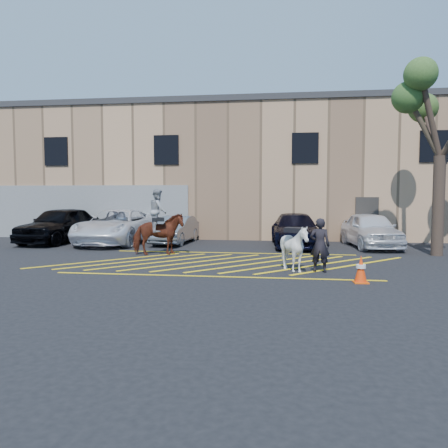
# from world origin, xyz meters

# --- Properties ---
(ground) EXTENTS (90.00, 90.00, 0.00)m
(ground) POSITION_xyz_m (0.00, 0.00, 0.00)
(ground) COLOR black
(ground) RESTS_ON ground
(car_black_suv) EXTENTS (2.65, 5.29, 1.73)m
(car_black_suv) POSITION_xyz_m (-8.74, 4.84, 0.87)
(car_black_suv) COLOR black
(car_black_suv) RESTS_ON ground
(car_white_pickup) EXTENTS (2.76, 5.86, 1.62)m
(car_white_pickup) POSITION_xyz_m (-5.87, 4.84, 0.81)
(car_white_pickup) COLOR white
(car_white_pickup) RESTS_ON ground
(car_silver_sedan) EXTENTS (1.62, 4.01, 1.29)m
(car_silver_sedan) POSITION_xyz_m (-3.12, 5.19, 0.65)
(car_silver_sedan) COLOR gray
(car_silver_sedan) RESTS_ON ground
(car_blue_suv) EXTENTS (2.35, 5.13, 1.45)m
(car_blue_suv) POSITION_xyz_m (2.51, 4.91, 0.73)
(car_blue_suv) COLOR black
(car_blue_suv) RESTS_ON ground
(car_white_suv) EXTENTS (2.30, 4.72, 1.55)m
(car_white_suv) POSITION_xyz_m (5.79, 4.89, 0.78)
(car_white_suv) COLOR white
(car_white_suv) RESTS_ON ground
(handler) EXTENTS (0.66, 0.49, 1.64)m
(handler) POSITION_xyz_m (3.04, -1.65, 0.82)
(handler) COLOR black
(handler) RESTS_ON ground
(warehouse) EXTENTS (32.42, 10.20, 7.30)m
(warehouse) POSITION_xyz_m (-0.01, 11.99, 3.65)
(warehouse) COLOR tan
(warehouse) RESTS_ON ground
(hatching_zone) EXTENTS (12.60, 5.12, 0.01)m
(hatching_zone) POSITION_xyz_m (-0.00, -0.30, 0.01)
(hatching_zone) COLOR yellow
(hatching_zone) RESTS_ON ground
(mounted_bay) EXTENTS (2.10, 1.40, 2.54)m
(mounted_bay) POSITION_xyz_m (-2.82, 1.28, 1.03)
(mounted_bay) COLOR brown
(mounted_bay) RESTS_ON ground
(saddled_white) EXTENTS (1.48, 1.58, 1.43)m
(saddled_white) POSITION_xyz_m (2.29, -1.69, 0.72)
(saddled_white) COLOR white
(saddled_white) RESTS_ON ground
(traffic_cone) EXTENTS (0.40, 0.40, 0.73)m
(traffic_cone) POSITION_xyz_m (3.99, -3.12, 0.37)
(traffic_cone) COLOR #F15009
(traffic_cone) RESTS_ON ground
(tree) EXTENTS (3.99, 4.37, 7.31)m
(tree) POSITION_xyz_m (7.79, 2.54, 5.69)
(tree) COLOR #443629
(tree) RESTS_ON ground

